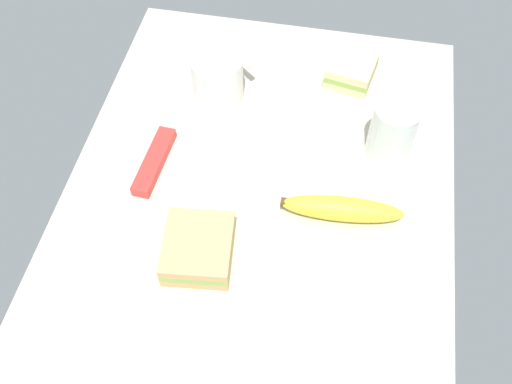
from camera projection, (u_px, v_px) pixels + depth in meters
tabletop at (256, 206)px, 96.36cm from camera, size 90.00×64.00×2.00cm
coffee_mug_black at (218, 78)px, 105.67cm from camera, size 11.31×10.77×8.91cm
sandwich_main at (351, 70)px, 110.30cm from camera, size 10.50×9.77×4.40cm
sandwich_side at (198, 248)px, 88.07cm from camera, size 12.40×11.40×4.40cm
glass_of_milk at (392, 133)px, 98.17cm from camera, size 7.74×7.74×10.50cm
banana at (342, 208)px, 92.46cm from camera, size 5.40×19.74×4.04cm
snack_bar at (154, 161)px, 99.17cm from camera, size 14.25×3.95×2.00cm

